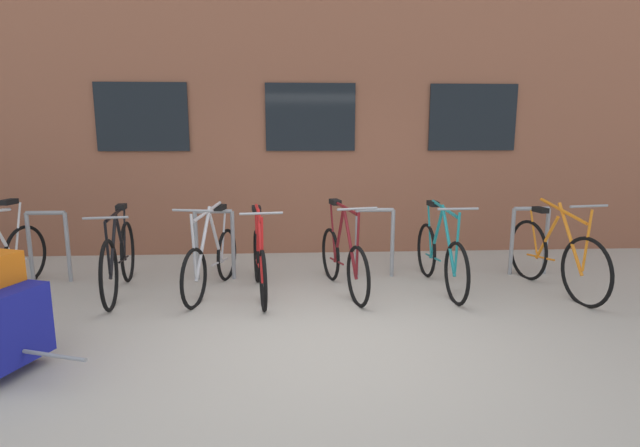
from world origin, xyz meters
TOP-DOWN VIEW (x-y plane):
  - ground_plane at (0.00, 0.00)m, footprint 42.00×42.00m
  - storefront_building at (0.00, 6.23)m, footprint 28.00×6.11m
  - bike_rack at (-0.24, 1.90)m, footprint 6.50×0.05m
  - bicycle_orange at (2.74, 1.23)m, footprint 0.44×1.75m
  - bicycle_black at (-2.24, 1.42)m, footprint 0.44×1.78m
  - bicycle_teal at (1.45, 1.40)m, footprint 0.44×1.74m
  - bicycle_silver at (-1.20, 1.42)m, footprint 0.51×1.64m
  - bicycle_maroon at (0.30, 1.36)m, footprint 0.52×1.62m
  - bicycle_red at (-0.65, 1.32)m, footprint 0.44×1.65m

SIDE VIEW (x-z plane):
  - ground_plane at x=0.00m, z-range 0.00..0.00m
  - bicycle_red at x=-0.65m, z-range -0.15..0.88m
  - bicycle_silver at x=-1.20m, z-range -0.16..0.89m
  - bicycle_maroon at x=0.30m, z-range -0.15..0.90m
  - bicycle_teal at x=1.45m, z-range -0.14..0.91m
  - bicycle_black at x=-2.24m, z-range -0.10..0.90m
  - bicycle_orange at x=2.74m, z-range -0.14..0.95m
  - bike_rack at x=-0.24m, z-range 0.08..0.96m
  - storefront_building at x=0.00m, z-range 0.00..6.51m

